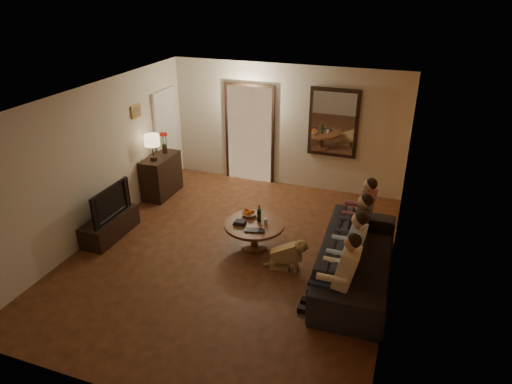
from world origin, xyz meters
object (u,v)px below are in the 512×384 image
(table_lamp, at_px, (153,147))
(person_a, at_px, (341,279))
(person_c, at_px, (355,234))
(tv, at_px, (106,202))
(tv_stand, at_px, (110,226))
(dog, at_px, (286,254))
(wine_bottle, at_px, (259,213))
(bowl, at_px, (249,214))
(laptop, at_px, (254,232))
(person_d, at_px, (360,217))
(coffee_table, at_px, (254,235))
(person_b, at_px, (348,255))
(sofa, at_px, (357,258))

(table_lamp, height_order, person_a, table_lamp)
(person_c, bearing_deg, tv, -173.60)
(tv_stand, relative_size, dog, 2.07)
(tv, distance_m, wine_bottle, 2.63)
(tv, relative_size, wine_bottle, 3.22)
(tv_stand, height_order, wine_bottle, wine_bottle)
(bowl, height_order, laptop, bowl)
(table_lamp, distance_m, dog, 3.63)
(bowl, relative_size, laptop, 0.79)
(person_d, height_order, coffee_table, person_d)
(person_c, distance_m, wine_bottle, 1.61)
(tv_stand, bearing_deg, person_b, -1.84)
(person_d, height_order, dog, person_d)
(person_d, relative_size, coffee_table, 1.20)
(sofa, bearing_deg, laptop, 85.69)
(person_c, height_order, coffee_table, person_c)
(table_lamp, bearing_deg, person_a, -29.13)
(bowl, bearing_deg, person_a, -38.80)
(person_a, height_order, person_c, same)
(tv, height_order, bowl, tv)
(bowl, distance_m, wine_bottle, 0.29)
(laptop, bearing_deg, person_a, -44.66)
(dog, distance_m, bowl, 1.11)
(table_lamp, relative_size, bowl, 2.08)
(table_lamp, xyz_separation_m, tv, (0.00, -1.58, -0.44))
(sofa, distance_m, person_a, 0.93)
(person_d, xyz_separation_m, wine_bottle, (-1.60, -0.45, 0.01))
(sofa, relative_size, person_d, 2.13)
(tv, height_order, person_c, person_c)
(person_d, relative_size, wine_bottle, 3.87)
(tv, bearing_deg, person_d, -75.62)
(sofa, distance_m, laptop, 1.65)
(wine_bottle, bearing_deg, table_lamp, 159.32)
(bowl, bearing_deg, wine_bottle, -27.55)
(coffee_table, bearing_deg, bowl, 129.29)
(tv, height_order, laptop, tv)
(person_d, bearing_deg, coffee_table, -161.59)
(sofa, bearing_deg, wine_bottle, 73.29)
(sofa, height_order, person_d, person_d)
(wine_bottle, bearing_deg, person_a, -40.19)
(person_c, bearing_deg, bowl, 171.58)
(coffee_table, bearing_deg, tv_stand, -168.35)
(tv_stand, relative_size, person_b, 0.97)
(wine_bottle, xyz_separation_m, laptop, (0.05, -0.38, -0.14))
(tv_stand, bearing_deg, coffee_table, 11.65)
(tv, bearing_deg, wine_bottle, -76.44)
(tv_stand, bearing_deg, sofa, 2.24)
(table_lamp, distance_m, laptop, 3.01)
(coffee_table, distance_m, laptop, 0.38)
(tv, distance_m, coffee_table, 2.60)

